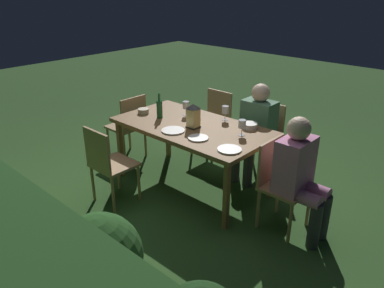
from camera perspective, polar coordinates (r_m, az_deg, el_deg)
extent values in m
plane|color=#2D5123|center=(4.47, 0.00, -6.24)|extent=(16.00, 16.00, 0.00)
cube|color=brown|center=(4.15, 0.00, 2.59)|extent=(1.74, 0.94, 0.04)
cube|color=brown|center=(4.18, 11.92, -3.53)|extent=(0.05, 0.05, 0.71)
cube|color=brown|center=(5.08, -3.64, 1.97)|extent=(0.05, 0.05, 0.71)
cube|color=brown|center=(3.59, 5.21, -7.92)|extent=(0.05, 0.05, 0.71)
cube|color=brown|center=(4.61, -10.77, -0.77)|extent=(0.05, 0.05, 0.71)
cube|color=#9E7A51|center=(5.06, 2.75, 2.85)|extent=(0.42, 0.40, 0.03)
cube|color=#9E7A51|center=(5.12, 4.15, 5.75)|extent=(0.40, 0.02, 0.42)
cylinder|color=#9E7A51|center=(4.92, 3.04, -0.62)|extent=(0.03, 0.03, 0.42)
cylinder|color=#9E7A51|center=(5.13, -0.06, 0.49)|extent=(0.03, 0.03, 0.42)
cylinder|color=#9E7A51|center=(5.16, 5.44, 0.53)|extent=(0.03, 0.03, 0.42)
cylinder|color=#9E7A51|center=(5.37, 2.39, 1.54)|extent=(0.03, 0.03, 0.42)
cube|color=#9E7A51|center=(4.07, -11.67, -3.04)|extent=(0.42, 0.40, 0.03)
cube|color=#9E7A51|center=(3.88, -14.14, -0.96)|extent=(0.40, 0.03, 0.42)
cylinder|color=#9E7A51|center=(4.39, -11.07, -4.22)|extent=(0.03, 0.03, 0.42)
cylinder|color=#9E7A51|center=(4.13, -8.02, -5.84)|extent=(0.03, 0.03, 0.42)
cylinder|color=#9E7A51|center=(4.22, -14.74, -5.76)|extent=(0.03, 0.03, 0.42)
cylinder|color=#9E7A51|center=(3.96, -11.80, -7.56)|extent=(0.03, 0.03, 0.42)
cube|color=#9E7A51|center=(4.64, 10.20, 0.50)|extent=(0.42, 0.40, 0.03)
cube|color=#9E7A51|center=(4.71, 11.64, 3.68)|extent=(0.40, 0.02, 0.42)
cylinder|color=#9E7A51|center=(4.51, 10.74, -3.36)|extent=(0.03, 0.03, 0.42)
cylinder|color=#9E7A51|center=(4.69, 7.03, -2.05)|extent=(0.03, 0.03, 0.42)
cylinder|color=#9E7A51|center=(4.78, 12.93, -1.97)|extent=(0.03, 0.03, 0.42)
cylinder|color=#9E7A51|center=(4.94, 9.34, -0.77)|extent=(0.03, 0.03, 0.42)
cube|color=#4C7A5B|center=(4.49, 10.03, 3.39)|extent=(0.38, 0.24, 0.50)
sphere|color=beige|center=(4.39, 10.34, 7.61)|extent=(0.21, 0.21, 0.21)
cylinder|color=#4C7A5B|center=(4.42, 9.80, -0.23)|extent=(0.13, 0.36, 0.13)
cylinder|color=#4C7A5B|center=(4.51, 7.89, 0.39)|extent=(0.13, 0.36, 0.13)
cylinder|color=#333338|center=(4.40, 8.44, -3.68)|extent=(0.11, 0.11, 0.45)
cylinder|color=#333338|center=(4.49, 6.55, -2.99)|extent=(0.11, 0.11, 0.45)
cube|color=#9E7A51|center=(3.67, 13.97, -6.41)|extent=(0.40, 0.42, 0.03)
cube|color=#9E7A51|center=(3.64, 11.76, -2.40)|extent=(0.03, 0.40, 0.42)
cylinder|color=#9E7A51|center=(3.86, 17.19, -9.06)|extent=(0.03, 0.03, 0.42)
cylinder|color=#9E7A51|center=(3.58, 14.58, -11.50)|extent=(0.03, 0.03, 0.42)
cylinder|color=#9E7A51|center=(3.98, 12.80, -7.44)|extent=(0.03, 0.03, 0.42)
cylinder|color=#9E7A51|center=(3.72, 9.95, -9.65)|extent=(0.03, 0.03, 0.42)
cube|color=#C675A3|center=(3.52, 15.24, -2.97)|extent=(0.24, 0.38, 0.50)
sphere|color=beige|center=(3.38, 15.85, 2.25)|extent=(0.21, 0.21, 0.21)
cylinder|color=#C675A3|center=(3.65, 17.45, -6.46)|extent=(0.36, 0.13, 0.13)
cylinder|color=#C675A3|center=(3.51, 16.15, -7.61)|extent=(0.36, 0.13, 0.13)
cylinder|color=#333338|center=(3.72, 19.23, -10.40)|extent=(0.11, 0.11, 0.45)
cylinder|color=#333338|center=(3.58, 18.02, -11.68)|extent=(0.11, 0.11, 0.45)
cube|color=#9E7A51|center=(5.09, -9.97, 2.63)|extent=(0.40, 0.42, 0.03)
cube|color=#9E7A51|center=(4.87, -8.78, 4.58)|extent=(0.03, 0.40, 0.42)
cylinder|color=#9E7A51|center=(5.20, -12.51, 0.22)|extent=(0.03, 0.03, 0.42)
cylinder|color=#9E7A51|center=(5.40, -9.43, 1.35)|extent=(0.03, 0.03, 0.42)
cylinder|color=#9E7A51|center=(4.95, -10.19, -0.83)|extent=(0.03, 0.03, 0.42)
cylinder|color=#9E7A51|center=(5.15, -7.06, 0.39)|extent=(0.03, 0.03, 0.42)
cube|color=black|center=(4.07, 0.19, 2.61)|extent=(0.12, 0.12, 0.01)
cube|color=#F9D17A|center=(4.04, 0.19, 4.03)|extent=(0.11, 0.11, 0.20)
cone|color=black|center=(4.00, 0.19, 5.72)|extent=(0.15, 0.15, 0.05)
cylinder|color=#1E5B2D|center=(4.36, -4.93, 5.23)|extent=(0.07, 0.07, 0.20)
cylinder|color=#1E5B2D|center=(4.31, -4.99, 7.06)|extent=(0.03, 0.03, 0.09)
cylinder|color=silver|center=(3.90, 7.49, 1.32)|extent=(0.06, 0.06, 0.00)
cylinder|color=silver|center=(3.88, 7.52, 1.89)|extent=(0.01, 0.01, 0.08)
cylinder|color=silver|center=(3.85, 7.59, 3.03)|extent=(0.08, 0.08, 0.08)
cylinder|color=maroon|center=(3.86, 7.57, 2.70)|extent=(0.07, 0.07, 0.03)
cylinder|color=silver|center=(4.45, -0.91, 4.39)|extent=(0.06, 0.06, 0.00)
cylinder|color=silver|center=(4.44, -0.92, 4.90)|extent=(0.01, 0.01, 0.08)
cylinder|color=silver|center=(4.41, -0.92, 5.92)|extent=(0.08, 0.08, 0.08)
cylinder|color=maroon|center=(4.42, -0.92, 5.62)|extent=(0.07, 0.07, 0.03)
cylinder|color=silver|center=(4.30, 4.99, 3.62)|extent=(0.06, 0.06, 0.00)
cylinder|color=silver|center=(4.29, 5.01, 4.14)|extent=(0.01, 0.01, 0.08)
cylinder|color=silver|center=(4.26, 5.05, 5.19)|extent=(0.08, 0.08, 0.08)
cylinder|color=maroon|center=(4.27, 5.04, 4.89)|extent=(0.07, 0.07, 0.03)
cylinder|color=white|center=(3.78, 0.95, 0.92)|extent=(0.21, 0.21, 0.01)
cylinder|color=white|center=(3.55, 5.69, -0.83)|extent=(0.23, 0.23, 0.01)
cylinder|color=white|center=(3.98, -2.87, 2.05)|extent=(0.25, 0.25, 0.01)
cylinder|color=#BCAD8E|center=(4.55, -7.36, 4.97)|extent=(0.13, 0.13, 0.06)
cylinder|color=#424C1E|center=(4.54, -7.36, 5.10)|extent=(0.11, 0.11, 0.02)
cylinder|color=silver|center=(4.09, 8.69, 2.75)|extent=(0.16, 0.16, 0.06)
cylinder|color=tan|center=(4.09, 8.70, 2.90)|extent=(0.14, 0.14, 0.02)
sphere|color=#234C1E|center=(2.66, -13.83, -16.13)|extent=(0.58, 0.58, 0.58)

